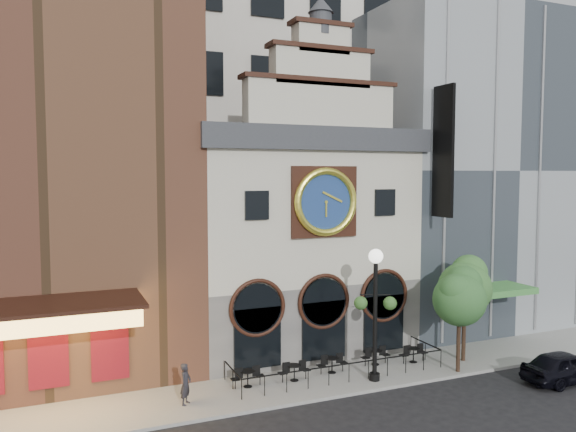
# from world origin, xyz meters

# --- Properties ---
(ground) EXTENTS (120.00, 120.00, 0.00)m
(ground) POSITION_xyz_m (0.00, 0.00, 0.00)
(ground) COLOR black
(ground) RESTS_ON ground
(sidewalk) EXTENTS (44.00, 5.00, 0.15)m
(sidewalk) POSITION_xyz_m (0.00, 2.50, 0.07)
(sidewalk) COLOR gray
(sidewalk) RESTS_ON ground
(clock_building) EXTENTS (12.60, 8.78, 18.65)m
(clock_building) POSITION_xyz_m (0.00, 7.82, 6.69)
(clock_building) COLOR #605E5B
(clock_building) RESTS_ON ground
(theater_building) EXTENTS (14.00, 15.60, 25.00)m
(theater_building) POSITION_xyz_m (-13.00, 9.96, 12.60)
(theater_building) COLOR brown
(theater_building) RESTS_ON ground
(retail_building) EXTENTS (14.00, 14.40, 20.00)m
(retail_building) POSITION_xyz_m (12.99, 9.99, 10.14)
(retail_building) COLOR gray
(retail_building) RESTS_ON ground
(office_tower) EXTENTS (20.00, 16.00, 40.00)m
(office_tower) POSITION_xyz_m (0.00, 20.00, 20.00)
(office_tower) COLOR beige
(office_tower) RESTS_ON ground
(cafe_railing) EXTENTS (10.60, 2.60, 0.90)m
(cafe_railing) POSITION_xyz_m (0.00, 2.50, 0.60)
(cafe_railing) COLOR black
(cafe_railing) RESTS_ON sidewalk
(bistro_0) EXTENTS (1.58, 0.68, 0.90)m
(bistro_0) POSITION_xyz_m (-4.59, 2.49, 0.61)
(bistro_0) COLOR black
(bistro_0) RESTS_ON sidewalk
(bistro_1) EXTENTS (1.58, 0.68, 0.90)m
(bistro_1) POSITION_xyz_m (-2.30, 2.38, 0.61)
(bistro_1) COLOR black
(bistro_1) RESTS_ON sidewalk
(bistro_2) EXTENTS (1.58, 0.68, 0.90)m
(bistro_2) POSITION_xyz_m (-0.16, 2.63, 0.61)
(bistro_2) COLOR black
(bistro_2) RESTS_ON sidewalk
(bistro_3) EXTENTS (1.58, 0.68, 0.90)m
(bistro_3) POSITION_xyz_m (2.45, 2.83, 0.61)
(bistro_3) COLOR black
(bistro_3) RESTS_ON sidewalk
(bistro_4) EXTENTS (1.58, 0.68, 0.90)m
(bistro_4) POSITION_xyz_m (4.47, 2.39, 0.61)
(bistro_4) COLOR black
(bistro_4) RESTS_ON sidewalk
(car_right) EXTENTS (4.48, 1.86, 1.52)m
(car_right) POSITION_xyz_m (9.76, -2.43, 0.76)
(car_right) COLOR black
(car_right) RESTS_ON ground
(pedestrian) EXTENTS (0.72, 0.77, 1.78)m
(pedestrian) POSITION_xyz_m (-7.65, 1.66, 1.04)
(pedestrian) COLOR #222227
(pedestrian) RESTS_ON sidewalk
(lamppost) EXTENTS (1.89, 1.21, 6.30)m
(lamppost) POSITION_xyz_m (1.25, 0.97, 4.05)
(lamppost) COLOR black
(lamppost) RESTS_ON sidewalk
(tree_left) EXTENTS (2.72, 2.62, 5.23)m
(tree_left) POSITION_xyz_m (5.76, 0.43, 3.99)
(tree_left) COLOR #382619
(tree_left) RESTS_ON sidewalk
(tree_right) EXTENTS (2.88, 2.77, 5.55)m
(tree_right) POSITION_xyz_m (7.12, 1.65, 4.22)
(tree_right) COLOR #382619
(tree_right) RESTS_ON sidewalk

